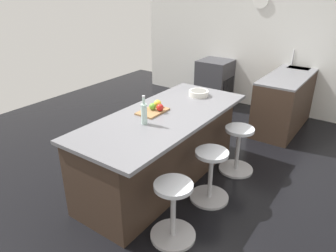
{
  "coord_description": "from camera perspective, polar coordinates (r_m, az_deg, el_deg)",
  "views": [
    {
      "loc": [
        3.0,
        1.98,
        2.24
      ],
      "look_at": [
        0.34,
        0.1,
        0.75
      ],
      "focal_mm": 33.66,
      "sensor_mm": 36.0,
      "label": 1
    }
  ],
  "objects": [
    {
      "name": "cutting_board",
      "position": [
        3.61,
        -2.81,
        2.65
      ],
      "size": [
        0.36,
        0.24,
        0.02
      ],
      "primitive_type": "cube",
      "color": "olive",
      "rests_on": "kitchen_island"
    },
    {
      "name": "apple_yellow",
      "position": [
        3.7,
        -1.9,
        4.1
      ],
      "size": [
        0.09,
        0.09,
        0.09
      ],
      "primitive_type": "sphere",
      "color": "gold",
      "rests_on": "cutting_board"
    },
    {
      "name": "fruit_bowl",
      "position": [
        4.16,
        5.56,
        5.98
      ],
      "size": [
        0.26,
        0.26,
        0.07
      ],
      "color": "silver",
      "rests_on": "kitchen_island"
    },
    {
      "name": "stool_by_window",
      "position": [
        4.12,
        12.48,
        -4.41
      ],
      "size": [
        0.44,
        0.44,
        0.61
      ],
      "color": "#B7B7BC",
      "rests_on": "ground_plane"
    },
    {
      "name": "stool_middle",
      "position": [
        3.55,
        7.68,
        -9.13
      ],
      "size": [
        0.44,
        0.44,
        0.61
      ],
      "color": "#B7B7BC",
      "rests_on": "ground_plane"
    },
    {
      "name": "apple_red",
      "position": [
        3.58,
        -1.46,
        3.38
      ],
      "size": [
        0.08,
        0.08,
        0.08
      ],
      "primitive_type": "sphere",
      "color": "red",
      "rests_on": "cutting_board"
    },
    {
      "name": "interior_partition_left",
      "position": [
        6.24,
        17.16,
        16.2
      ],
      "size": [
        0.15,
        5.18,
        2.9
      ],
      "color": "silver",
      "rests_on": "ground_plane"
    },
    {
      "name": "kitchen_island",
      "position": [
        3.77,
        -1.21,
        -3.87
      ],
      "size": [
        2.3,
        0.99,
        0.89
      ],
      "color": "#38281E",
      "rests_on": "ground_plane"
    },
    {
      "name": "sink_cabinet",
      "position": [
        5.93,
        21.49,
        5.27
      ],
      "size": [
        2.31,
        0.6,
        1.18
      ],
      "color": "#38281E",
      "rests_on": "ground_plane"
    },
    {
      "name": "oven_range",
      "position": [
        6.42,
        8.43,
        7.91
      ],
      "size": [
        0.6,
        0.61,
        0.87
      ],
      "color": "#38383D",
      "rests_on": "ground_plane"
    },
    {
      "name": "ground_plane",
      "position": [
        4.23,
        1.57,
        -7.43
      ],
      "size": [
        7.44,
        7.44,
        0.0
      ],
      "primitive_type": "plane",
      "color": "black"
    },
    {
      "name": "stool_near_camera",
      "position": [
        3.04,
        0.94,
        -15.44
      ],
      "size": [
        0.44,
        0.44,
        0.61
      ],
      "color": "#B7B7BC",
      "rests_on": "ground_plane"
    },
    {
      "name": "apple_green",
      "position": [
        3.62,
        -2.83,
        3.54
      ],
      "size": [
        0.08,
        0.08,
        0.08
      ],
      "primitive_type": "sphere",
      "color": "#609E2D",
      "rests_on": "cutting_board"
    },
    {
      "name": "water_bottle",
      "position": [
        3.27,
        -4.36,
        2.34
      ],
      "size": [
        0.06,
        0.06,
        0.31
      ],
      "color": "silver",
      "rests_on": "kitchen_island"
    }
  ]
}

